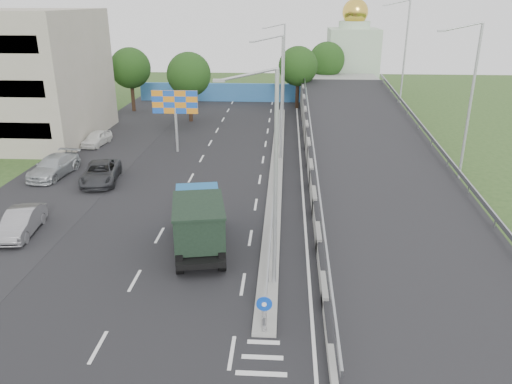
# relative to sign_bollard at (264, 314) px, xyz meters

# --- Properties ---
(ground) EXTENTS (160.00, 160.00, 0.00)m
(ground) POSITION_rel_sign_bollard_xyz_m (0.00, -2.17, -1.03)
(ground) COLOR #2D4C1E
(ground) RESTS_ON ground
(road_surface) EXTENTS (26.00, 90.00, 0.04)m
(road_surface) POSITION_rel_sign_bollard_xyz_m (-3.00, 17.83, -1.03)
(road_surface) COLOR black
(road_surface) RESTS_ON ground
(parking_strip) EXTENTS (8.00, 90.00, 0.05)m
(parking_strip) POSITION_rel_sign_bollard_xyz_m (-16.00, 17.83, -1.03)
(parking_strip) COLOR black
(parking_strip) RESTS_ON ground
(median) EXTENTS (1.00, 44.00, 0.20)m
(median) POSITION_rel_sign_bollard_xyz_m (0.00, 21.83, -0.93)
(median) COLOR gray
(median) RESTS_ON ground
(overpass_ramp) EXTENTS (10.00, 50.00, 3.50)m
(overpass_ramp) POSITION_rel_sign_bollard_xyz_m (7.50, 21.83, 0.72)
(overpass_ramp) COLOR gray
(overpass_ramp) RESTS_ON ground
(median_guardrail) EXTENTS (0.09, 44.00, 0.71)m
(median_guardrail) POSITION_rel_sign_bollard_xyz_m (0.00, 21.83, -0.28)
(median_guardrail) COLOR gray
(median_guardrail) RESTS_ON median
(sign_bollard) EXTENTS (0.64, 0.23, 1.67)m
(sign_bollard) POSITION_rel_sign_bollard_xyz_m (0.00, 0.00, 0.00)
(sign_bollard) COLOR black
(sign_bollard) RESTS_ON median
(lamp_post_near) EXTENTS (2.74, 0.18, 10.08)m
(lamp_post_near) POSITION_rel_sign_bollard_xyz_m (0.11, 3.83, 4.77)
(lamp_post_near) COLOR #B2B5B7
(lamp_post_near) RESTS_ON median
(lamp_post_mid) EXTENTS (2.74, 0.18, 10.08)m
(lamp_post_mid) POSITION_rel_sign_bollard_xyz_m (0.11, 23.83, 4.77)
(lamp_post_mid) COLOR #B2B5B7
(lamp_post_mid) RESTS_ON median
(lamp_post_far) EXTENTS (2.74, 0.18, 10.08)m
(lamp_post_far) POSITION_rel_sign_bollard_xyz_m (0.11, 43.83, 4.77)
(lamp_post_far) COLOR #B2B5B7
(lamp_post_far) RESTS_ON median
(blue_wall) EXTENTS (30.00, 0.50, 2.40)m
(blue_wall) POSITION_rel_sign_bollard_xyz_m (-4.00, 49.83, 0.17)
(blue_wall) COLOR #2A649B
(blue_wall) RESTS_ON ground
(church) EXTENTS (7.00, 7.00, 13.80)m
(church) POSITION_rel_sign_bollard_xyz_m (10.00, 57.83, 4.28)
(church) COLOR #B2CCAD
(church) RESTS_ON ground
(billboard) EXTENTS (4.00, 0.24, 5.50)m
(billboard) POSITION_rel_sign_bollard_xyz_m (-9.00, 25.83, 3.15)
(billboard) COLOR #B2B5B7
(billboard) RESTS_ON ground
(tree_left_mid) EXTENTS (4.80, 4.80, 7.60)m
(tree_left_mid) POSITION_rel_sign_bollard_xyz_m (-10.00, 37.83, 4.14)
(tree_left_mid) COLOR black
(tree_left_mid) RESTS_ON ground
(tree_median_far) EXTENTS (4.80, 4.80, 7.60)m
(tree_median_far) POSITION_rel_sign_bollard_xyz_m (2.00, 45.83, 4.14)
(tree_median_far) COLOR black
(tree_median_far) RESTS_ON ground
(tree_left_far) EXTENTS (4.80, 4.80, 7.60)m
(tree_left_far) POSITION_rel_sign_bollard_xyz_m (-18.00, 42.83, 4.14)
(tree_left_far) COLOR black
(tree_left_far) RESTS_ON ground
(tree_ramp_far) EXTENTS (4.80, 4.80, 7.60)m
(tree_ramp_far) POSITION_rel_sign_bollard_xyz_m (6.00, 52.83, 4.14)
(tree_ramp_far) COLOR black
(tree_ramp_far) RESTS_ON ground
(dump_truck) EXTENTS (3.67, 7.07, 2.96)m
(dump_truck) POSITION_rel_sign_bollard_xyz_m (-3.91, 7.52, 0.61)
(dump_truck) COLOR black
(dump_truck) RESTS_ON ground
(parked_car_b) EXTENTS (2.03, 4.60, 1.47)m
(parked_car_b) POSITION_rel_sign_bollard_xyz_m (-14.55, 8.60, -0.30)
(parked_car_b) COLOR gray
(parked_car_b) RESTS_ON ground
(parked_car_c) EXTENTS (3.31, 5.64, 1.47)m
(parked_car_c) POSITION_rel_sign_bollard_xyz_m (-13.06, 17.57, -0.30)
(parked_car_c) COLOR #2F3034
(parked_car_c) RESTS_ON ground
(parked_car_d) EXTENTS (2.78, 5.56, 1.55)m
(parked_car_d) POSITION_rel_sign_bollard_xyz_m (-17.17, 18.74, -0.26)
(parked_car_d) COLOR #A3A9AC
(parked_car_d) RESTS_ON ground
(parked_car_e) EXTENTS (2.07, 4.13, 1.35)m
(parked_car_e) POSITION_rel_sign_bollard_xyz_m (-17.02, 27.50, -0.36)
(parked_car_e) COLOR white
(parked_car_e) RESTS_ON ground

